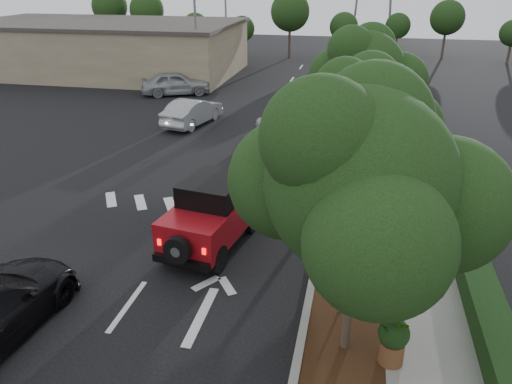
# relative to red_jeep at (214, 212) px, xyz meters

# --- Properties ---
(ground) EXTENTS (120.00, 120.00, 0.00)m
(ground) POSITION_rel_red_jeep_xyz_m (-1.30, -3.68, -1.09)
(ground) COLOR black
(ground) RESTS_ON ground
(curb) EXTENTS (0.20, 70.00, 0.15)m
(curb) POSITION_rel_red_jeep_xyz_m (3.30, 8.32, -1.02)
(curb) COLOR #9E9B93
(curb) RESTS_ON ground
(planting_strip) EXTENTS (1.80, 70.00, 0.12)m
(planting_strip) POSITION_rel_red_jeep_xyz_m (4.30, 8.32, -1.03)
(planting_strip) COLOR black
(planting_strip) RESTS_ON ground
(sidewalk) EXTENTS (2.00, 70.00, 0.12)m
(sidewalk) POSITION_rel_red_jeep_xyz_m (6.20, 8.32, -1.03)
(sidewalk) COLOR gray
(sidewalk) RESTS_ON ground
(hedge) EXTENTS (0.80, 70.00, 0.80)m
(hedge) POSITION_rel_red_jeep_xyz_m (7.60, 8.32, -0.69)
(hedge) COLOR black
(hedge) RESTS_ON ground
(commercial_building) EXTENTS (22.00, 12.00, 4.00)m
(commercial_building) POSITION_rel_red_jeep_xyz_m (-17.30, 26.32, 0.91)
(commercial_building) COLOR #817559
(commercial_building) RESTS_ON ground
(transmission_tower) EXTENTS (7.00, 4.00, 28.00)m
(transmission_tower) POSITION_rel_red_jeep_xyz_m (4.70, 44.32, -1.09)
(transmission_tower) COLOR slate
(transmission_tower) RESTS_ON ground
(street_tree_near) EXTENTS (3.80, 3.80, 5.92)m
(street_tree_near) POSITION_rel_red_jeep_xyz_m (4.30, -4.18, -1.09)
(street_tree_near) COLOR black
(street_tree_near) RESTS_ON ground
(street_tree_mid) EXTENTS (3.20, 3.20, 5.32)m
(street_tree_mid) POSITION_rel_red_jeep_xyz_m (4.30, 2.82, -1.09)
(street_tree_mid) COLOR black
(street_tree_mid) RESTS_ON ground
(street_tree_far) EXTENTS (3.40, 3.40, 5.62)m
(street_tree_far) POSITION_rel_red_jeep_xyz_m (4.30, 9.32, -1.09)
(street_tree_far) COLOR black
(street_tree_far) RESTS_ON ground
(light_pole_a) EXTENTS (2.00, 0.22, 9.00)m
(light_pole_a) POSITION_rel_red_jeep_xyz_m (-7.80, 22.32, -1.09)
(light_pole_a) COLOR slate
(light_pole_a) RESTS_ON ground
(light_pole_b) EXTENTS (2.00, 0.22, 9.00)m
(light_pole_b) POSITION_rel_red_jeep_xyz_m (-8.80, 34.32, -1.09)
(light_pole_b) COLOR slate
(light_pole_b) RESTS_ON ground
(red_jeep) EXTENTS (2.44, 4.35, 2.15)m
(red_jeep) POSITION_rel_red_jeep_xyz_m (0.00, 0.00, 0.00)
(red_jeep) COLOR black
(red_jeep) RESTS_ON ground
(silver_suv_ahead) EXTENTS (4.10, 5.97, 1.52)m
(silver_suv_ahead) POSITION_rel_red_jeep_xyz_m (0.90, 9.16, -0.33)
(silver_suv_ahead) COLOR #B4B8BC
(silver_suv_ahead) RESTS_ON ground
(silver_sedan_oncoming) EXTENTS (2.46, 4.66, 1.46)m
(silver_sedan_oncoming) POSITION_rel_red_jeep_xyz_m (-4.99, 12.69, -0.36)
(silver_sedan_oncoming) COLOR #9C9EA3
(silver_sedan_oncoming) RESTS_ON ground
(parked_suv) EXTENTS (5.11, 3.65, 1.62)m
(parked_suv) POSITION_rel_red_jeep_xyz_m (-8.50, 19.50, -0.28)
(parked_suv) COLOR #A1A4A9
(parked_suv) RESTS_ON ground
(speed_hump_sign) EXTENTS (1.07, 0.10, 2.28)m
(speed_hump_sign) POSITION_rel_red_jeep_xyz_m (4.10, -2.99, 0.49)
(speed_hump_sign) COLOR slate
(speed_hump_sign) RESTS_ON ground
(terracotta_planter) EXTENTS (0.68, 0.68, 1.18)m
(terracotta_planter) POSITION_rel_red_jeep_xyz_m (5.30, -4.49, -0.29)
(terracotta_planter) COLOR brown
(terracotta_planter) RESTS_ON ground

